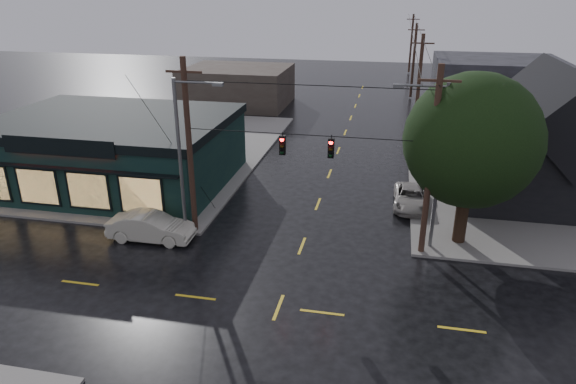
% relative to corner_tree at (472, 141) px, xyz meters
% --- Properties ---
extents(ground_plane, '(160.00, 160.00, 0.00)m').
position_rel_corner_tree_xyz_m(ground_plane, '(-8.60, -8.16, -6.00)').
color(ground_plane, black).
extents(sidewalk_nw, '(28.00, 28.00, 0.15)m').
position_rel_corner_tree_xyz_m(sidewalk_nw, '(-28.60, 11.84, -5.93)').
color(sidewalk_nw, gray).
rests_on(sidewalk_nw, ground).
extents(pizza_shop, '(16.30, 12.34, 4.90)m').
position_rel_corner_tree_xyz_m(pizza_shop, '(-23.60, 4.78, -3.45)').
color(pizza_shop, black).
rests_on(pizza_shop, ground).
extents(ne_building, '(12.60, 11.60, 8.75)m').
position_rel_corner_tree_xyz_m(ne_building, '(6.40, 8.84, -1.53)').
color(ne_building, black).
rests_on(ne_building, ground).
extents(corner_tree, '(7.17, 7.17, 9.46)m').
position_rel_corner_tree_xyz_m(corner_tree, '(0.00, 0.00, 0.00)').
color(corner_tree, black).
rests_on(corner_tree, ground).
extents(utility_pole_nw, '(2.00, 0.32, 10.15)m').
position_rel_corner_tree_xyz_m(utility_pole_nw, '(-15.10, -1.66, -6.00)').
color(utility_pole_nw, black).
rests_on(utility_pole_nw, ground).
extents(utility_pole_ne, '(2.00, 0.32, 10.15)m').
position_rel_corner_tree_xyz_m(utility_pole_ne, '(-2.10, -1.66, -6.00)').
color(utility_pole_ne, black).
rests_on(utility_pole_ne, ground).
extents(utility_pole_far_a, '(2.00, 0.32, 9.65)m').
position_rel_corner_tree_xyz_m(utility_pole_far_a, '(-2.10, 19.84, -6.00)').
color(utility_pole_far_a, black).
rests_on(utility_pole_far_a, ground).
extents(utility_pole_far_b, '(2.00, 0.32, 9.15)m').
position_rel_corner_tree_xyz_m(utility_pole_far_b, '(-2.10, 39.84, -6.00)').
color(utility_pole_far_b, black).
rests_on(utility_pole_far_b, ground).
extents(utility_pole_far_c, '(2.00, 0.32, 9.15)m').
position_rel_corner_tree_xyz_m(utility_pole_far_c, '(-2.10, 59.84, -6.00)').
color(utility_pole_far_c, black).
rests_on(utility_pole_far_c, ground).
extents(span_signal_assembly, '(13.00, 0.48, 1.23)m').
position_rel_corner_tree_xyz_m(span_signal_assembly, '(-8.51, -1.66, -0.30)').
color(span_signal_assembly, black).
rests_on(span_signal_assembly, ground).
extents(streetlight_nw, '(5.40, 0.30, 9.15)m').
position_rel_corner_tree_xyz_m(streetlight_nw, '(-15.40, -2.36, -6.00)').
color(streetlight_nw, slate).
rests_on(streetlight_nw, ground).
extents(streetlight_ne, '(5.40, 0.30, 9.15)m').
position_rel_corner_tree_xyz_m(streetlight_ne, '(-1.60, -0.96, -6.00)').
color(streetlight_ne, slate).
rests_on(streetlight_ne, ground).
extents(bg_building_west, '(12.00, 10.00, 4.40)m').
position_rel_corner_tree_xyz_m(bg_building_west, '(-22.60, 31.84, -3.80)').
color(bg_building_west, '#392E29').
rests_on(bg_building_west, ground).
extents(bg_building_east, '(14.00, 12.00, 5.60)m').
position_rel_corner_tree_xyz_m(bg_building_east, '(7.40, 36.84, -3.20)').
color(bg_building_east, black).
rests_on(bg_building_east, ground).
extents(sedan_cream, '(4.93, 1.79, 1.61)m').
position_rel_corner_tree_xyz_m(sedan_cream, '(-17.17, -3.16, -5.20)').
color(sedan_cream, beige).
rests_on(sedan_cream, ground).
extents(suv_silver, '(2.16, 4.66, 1.29)m').
position_rel_corner_tree_xyz_m(suv_silver, '(-2.60, 4.65, -5.36)').
color(suv_silver, '#A59F98').
rests_on(suv_silver, ground).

